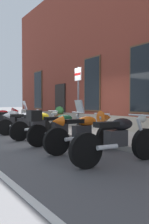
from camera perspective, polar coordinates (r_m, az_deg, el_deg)
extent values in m
plane|color=#4C4C4F|center=(8.81, -2.90, -5.83)|extent=(140.00, 140.00, 0.00)
cube|color=gray|center=(9.48, 3.67, -4.86)|extent=(26.98, 2.50, 0.14)
cube|color=gray|center=(10.22, 9.13, -2.79)|extent=(20.98, 0.10, 0.70)
cube|color=#513823|center=(16.56, -8.49, 5.10)|extent=(1.22, 0.06, 2.52)
cube|color=black|center=(16.55, -8.59, 5.11)|extent=(1.10, 0.03, 2.40)
cube|color=black|center=(13.86, -3.37, 1.80)|extent=(1.10, 0.08, 2.30)
cube|color=#513823|center=(11.39, 4.17, 6.53)|extent=(1.22, 0.06, 2.52)
cube|color=black|center=(11.37, 4.05, 6.54)|extent=(1.10, 0.03, 2.40)
cube|color=#513823|center=(9.19, 15.61, 7.55)|extent=(1.22, 0.06, 2.52)
cube|color=black|center=(9.16, 15.49, 7.57)|extent=(1.10, 0.03, 2.40)
cylinder|color=black|center=(12.28, -13.38, -2.10)|extent=(0.17, 0.67, 0.66)
cylinder|color=silver|center=(12.24, -13.84, -1.00)|extent=(0.09, 0.30, 0.61)
cube|color=#28282B|center=(12.09, -17.15, -1.35)|extent=(0.25, 0.46, 0.32)
ellipsoid|color=red|center=(12.10, -16.47, -0.16)|extent=(0.30, 0.54, 0.24)
cylinder|color=silver|center=(12.21, -14.21, 0.68)|extent=(0.62, 0.09, 0.04)
cone|color=red|center=(12.25, -13.62, 0.22)|extent=(0.39, 0.37, 0.36)
cylinder|color=black|center=(10.97, -10.90, -2.56)|extent=(0.23, 0.68, 0.67)
cylinder|color=silver|center=(10.93, -11.42, -1.31)|extent=(0.12, 0.31, 0.62)
cube|color=#28282B|center=(10.81, -15.04, -1.71)|extent=(0.29, 0.47, 0.32)
ellipsoid|color=#B7BABF|center=(10.82, -14.26, -0.34)|extent=(0.34, 0.56, 0.24)
cube|color=black|center=(10.77, -16.26, -0.31)|extent=(0.30, 0.51, 0.10)
cylinder|color=silver|center=(10.90, -11.84, 0.59)|extent=(0.62, 0.14, 0.04)
cylinder|color=silver|center=(10.66, -16.53, -2.47)|extent=(0.16, 0.46, 0.09)
cube|color=#B2BCC6|center=(10.91, -11.54, 1.54)|extent=(0.38, 0.20, 0.40)
cylinder|color=black|center=(9.75, -7.47, -3.29)|extent=(0.22, 0.62, 0.61)
cylinder|color=black|center=(9.47, -15.87, -3.50)|extent=(0.22, 0.62, 0.61)
cylinder|color=silver|center=(9.70, -8.04, -1.90)|extent=(0.12, 0.31, 0.61)
cube|color=#28282B|center=(9.56, -11.91, -2.34)|extent=(0.29, 0.47, 0.32)
ellipsoid|color=silver|center=(9.57, -11.04, -0.84)|extent=(0.35, 0.56, 0.24)
cube|color=black|center=(9.50, -13.28, -0.81)|extent=(0.30, 0.51, 0.10)
cylinder|color=silver|center=(9.67, -8.51, 0.21)|extent=(0.62, 0.14, 0.04)
cylinder|color=silver|center=(9.40, -13.56, -3.22)|extent=(0.17, 0.46, 0.09)
cone|color=silver|center=(9.70, -7.77, -0.37)|extent=(0.41, 0.40, 0.36)
cone|color=silver|center=(9.44, -15.78, -0.73)|extent=(0.28, 0.30, 0.24)
cylinder|color=black|center=(8.61, -4.01, -3.88)|extent=(0.15, 0.64, 0.64)
cylinder|color=black|center=(7.96, -12.82, -4.40)|extent=(0.15, 0.64, 0.64)
cylinder|color=silver|center=(8.53, -4.59, -2.24)|extent=(0.08, 0.31, 0.63)
cube|color=#28282B|center=(8.22, -8.56, -2.91)|extent=(0.24, 0.45, 0.32)
ellipsoid|color=gold|center=(8.27, -7.64, -1.00)|extent=(0.28, 0.53, 0.24)
cube|color=black|center=(8.10, -10.02, -1.01)|extent=(0.24, 0.49, 0.10)
cylinder|color=silver|center=(8.47, -5.06, 0.23)|extent=(0.62, 0.06, 0.04)
cylinder|color=silver|center=(7.99, -10.09, -4.00)|extent=(0.11, 0.45, 0.09)
sphere|color=silver|center=(8.51, -4.60, -0.23)|extent=(0.18, 0.18, 0.18)
cylinder|color=black|center=(7.56, 1.93, -4.76)|extent=(0.12, 0.62, 0.62)
cylinder|color=black|center=(6.81, -8.62, -5.52)|extent=(0.12, 0.62, 0.62)
cylinder|color=silver|center=(7.48, 1.31, -2.91)|extent=(0.07, 0.31, 0.63)
cube|color=#28282B|center=(7.11, -3.42, -3.73)|extent=(0.22, 0.44, 0.32)
ellipsoid|color=#195633|center=(7.17, -2.38, -1.53)|extent=(0.26, 0.52, 0.24)
cube|color=black|center=(6.98, -5.07, -1.55)|extent=(0.22, 0.48, 0.10)
cylinder|color=silver|center=(7.41, 0.80, -0.09)|extent=(0.62, 0.04, 0.04)
cylinder|color=silver|center=(6.88, -5.10, -5.02)|extent=(0.09, 0.45, 0.09)
cube|color=#B2BCC6|center=(7.44, 1.18, 1.30)|extent=(0.36, 0.14, 0.40)
cube|color=black|center=(6.72, -9.42, -0.85)|extent=(0.36, 0.32, 0.30)
cylinder|color=black|center=(6.44, 7.67, -5.84)|extent=(0.15, 0.65, 0.65)
cylinder|color=black|center=(5.66, -4.22, -6.92)|extent=(0.15, 0.65, 0.65)
cylinder|color=silver|center=(6.35, 6.97, -3.71)|extent=(0.08, 0.31, 0.62)
cube|color=#28282B|center=(5.97, 1.71, -4.71)|extent=(0.24, 0.45, 0.32)
ellipsoid|color=orange|center=(6.02, 2.92, -2.14)|extent=(0.28, 0.53, 0.24)
cube|color=black|center=(5.82, -0.20, -2.18)|extent=(0.24, 0.49, 0.10)
cylinder|color=silver|center=(6.28, 6.40, -0.43)|extent=(0.62, 0.06, 0.04)
cylinder|color=silver|center=(5.73, -0.19, -6.30)|extent=(0.11, 0.45, 0.09)
cone|color=orange|center=(6.36, 7.34, -1.30)|extent=(0.37, 0.35, 0.36)
cone|color=orange|center=(5.61, -4.05, -2.14)|extent=(0.25, 0.27, 0.24)
cylinder|color=black|center=(5.46, 16.22, -7.20)|extent=(0.16, 0.68, 0.67)
cylinder|color=black|center=(4.53, 2.68, -9.03)|extent=(0.16, 0.68, 0.67)
cylinder|color=silver|center=(5.35, 15.49, -4.66)|extent=(0.09, 0.31, 0.63)
cube|color=#28282B|center=(4.90, 9.66, -6.07)|extent=(0.25, 0.45, 0.32)
ellipsoid|color=black|center=(4.96, 11.02, -2.82)|extent=(0.29, 0.54, 0.24)
cube|color=black|center=(4.73, 7.51, -2.92)|extent=(0.25, 0.49, 0.10)
cylinder|color=silver|center=(5.27, 14.91, -0.72)|extent=(0.62, 0.07, 0.04)
cylinder|color=silver|center=(4.64, 7.68, -8.14)|extent=(0.12, 0.45, 0.09)
sphere|color=silver|center=(5.33, 15.52, -1.45)|extent=(0.18, 0.18, 0.18)
cylinder|color=#4C4C51|center=(8.54, 0.91, 2.71)|extent=(0.06, 0.06, 2.34)
cube|color=white|center=(8.58, 0.80, 8.85)|extent=(0.36, 0.03, 0.44)
cube|color=red|center=(8.58, 0.71, 8.86)|extent=(0.36, 0.01, 0.08)
cylinder|color=brown|center=(11.23, -3.52, -1.92)|extent=(0.60, 0.60, 0.59)
cylinder|color=black|center=(11.23, -3.52, -1.92)|extent=(0.63, 0.63, 0.04)
sphere|color=#28602D|center=(11.21, -3.53, 0.30)|extent=(0.40, 0.40, 0.40)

